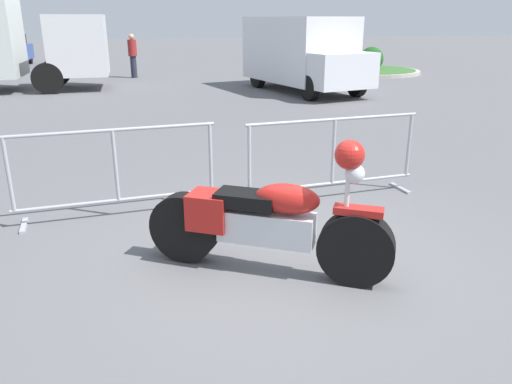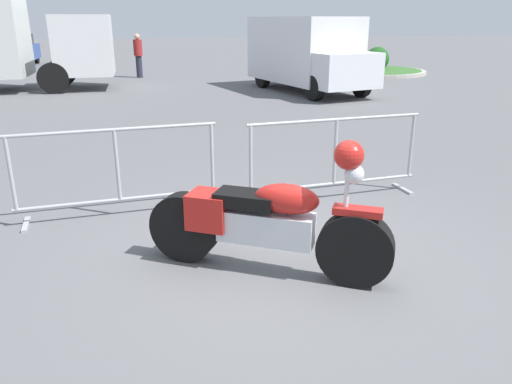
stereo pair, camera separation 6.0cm
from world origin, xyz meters
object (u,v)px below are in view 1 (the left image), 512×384
Objects in this scene: motorcycle at (266,221)px; crowd_barrier_near at (116,172)px; pedestrian at (133,54)px; crowd_barrier_far at (333,157)px; parked_car_blue at (6,50)px; delivery_van at (302,52)px.

crowd_barrier_near is at bearing 158.33° from motorcycle.
pedestrian is at bearing 88.63° from crowd_barrier_near.
crowd_barrier_far is 23.31m from parked_car_blue.
crowd_barrier_far is at bearing -72.79° from pedestrian.
motorcycle is 2.22m from crowd_barrier_near.
pedestrian is at bearing 98.80° from crowd_barrier_far.
pedestrian is at bearing -138.22° from parked_car_blue.
crowd_barrier_near is 22.48m from parked_car_blue.
pedestrian reaches higher than parked_car_blue.
pedestrian is (-1.00, 16.99, 0.42)m from motorcycle.
motorcycle is 0.88× the size of crowd_barrier_far.
crowd_barrier_far is at bearing -159.85° from parked_car_blue.
motorcycle is at bearing -78.23° from pedestrian.
parked_car_blue reaches higher than crowd_barrier_near.
pedestrian is (-5.26, 5.30, -0.32)m from delivery_van.
motorcycle is at bearing -33.41° from delivery_van.
pedestrian is at bearing 123.96° from motorcycle.
delivery_van reaches higher than motorcycle.
crowd_barrier_near is 2.72m from crowd_barrier_far.
motorcycle is 12.47m from delivery_van.
motorcycle is 0.46× the size of parked_car_blue.
delivery_van reaches higher than crowd_barrier_far.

